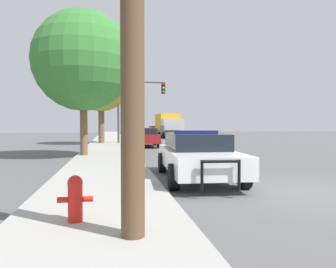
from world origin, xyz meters
The scene contains 11 objects.
ground_plane centered at (0.00, 0.00, 0.00)m, with size 110.00×110.00×0.00m, color #565659.
sidewalk_left centered at (-5.10, 0.00, 0.07)m, with size 3.00×110.00×0.13m.
police_car centered at (-2.31, 2.43, 0.75)m, with size 2.32×5.17×1.48m.
fire_hydrant centered at (-5.46, -1.83, 0.52)m, with size 0.56×0.24×0.74m.
traffic_light centered at (-2.77, 19.20, 3.70)m, with size 3.87×0.35×5.03m.
car_background_oncoming centered at (1.66, 29.93, 0.76)m, with size 2.10×4.30×1.45m.
car_background_midblock centered at (-2.42, 16.56, 0.72)m, with size 1.94×4.41×1.36m.
car_background_distant centered at (1.32, 39.13, 0.72)m, with size 2.16×4.23×1.34m.
box_truck centered at (2.08, 32.63, 1.56)m, with size 2.66×6.95×2.87m.
tree_sidewalk_mid centered at (-5.65, 19.50, 4.81)m, with size 4.38×4.38×6.90m.
tree_sidewalk_near centered at (-6.22, 9.43, 4.77)m, with size 4.93×4.93×7.11m.
Camera 1 is at (-4.89, -7.20, 1.70)m, focal length 35.00 mm.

